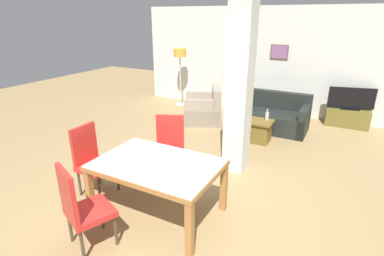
{
  "coord_description": "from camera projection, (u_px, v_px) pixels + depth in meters",
  "views": [
    {
      "loc": [
        1.96,
        -2.74,
        2.47
      ],
      "look_at": [
        0.0,
        0.93,
        0.9
      ],
      "focal_mm": 28.0,
      "sensor_mm": 36.0,
      "label": 1
    }
  ],
  "objects": [
    {
      "name": "tv_stand",
      "position": [
        348.0,
        118.0,
        7.04
      ],
      "size": [
        0.94,
        0.4,
        0.42
      ],
      "color": "brown",
      "rests_on": "ground_plane"
    },
    {
      "name": "dining_chair_head_left",
      "position": [
        92.0,
        158.0,
        4.31
      ],
      "size": [
        0.46,
        0.46,
        1.02
      ],
      "rotation": [
        0.0,
        0.0,
        -1.57
      ],
      "color": "red",
      "rests_on": "ground_plane"
    },
    {
      "name": "ground_plane",
      "position": [
        159.0,
        213.0,
        4.0
      ],
      "size": [
        18.0,
        18.0,
        0.0
      ],
      "primitive_type": "plane",
      "color": "#9C7F52"
    },
    {
      "name": "divider_pillar",
      "position": [
        239.0,
        91.0,
        4.72
      ],
      "size": [
        0.35,
        0.39,
        2.7
      ],
      "color": "silver",
      "rests_on": "ground_plane"
    },
    {
      "name": "dining_chair_far_left",
      "position": [
        169.0,
        146.0,
        4.7
      ],
      "size": [
        0.6,
        0.6,
        1.02
      ],
      "rotation": [
        0.0,
        0.0,
        -2.74
      ],
      "color": "red",
      "rests_on": "ground_plane"
    },
    {
      "name": "armchair",
      "position": [
        204.0,
        110.0,
        7.32
      ],
      "size": [
        1.17,
        1.2,
        0.87
      ],
      "rotation": [
        0.0,
        0.0,
        2.02
      ],
      "color": "gray",
      "rests_on": "ground_plane"
    },
    {
      "name": "sofa",
      "position": [
        269.0,
        116.0,
        6.9
      ],
      "size": [
        1.74,
        0.88,
        0.82
      ],
      "rotation": [
        0.0,
        0.0,
        3.14
      ],
      "color": "black",
      "rests_on": "ground_plane"
    },
    {
      "name": "floor_lamp",
      "position": [
        180.0,
        58.0,
        8.33
      ],
      "size": [
        0.35,
        0.35,
        1.61
      ],
      "color": "#B7B7BC",
      "rests_on": "ground_plane"
    },
    {
      "name": "dining_table",
      "position": [
        157.0,
        173.0,
        3.78
      ],
      "size": [
        1.54,
        1.05,
        0.75
      ],
      "color": "#A56F38",
      "rests_on": "ground_plane"
    },
    {
      "name": "tv_screen",
      "position": [
        351.0,
        99.0,
        6.87
      ],
      "size": [
        0.98,
        0.29,
        0.51
      ],
      "rotation": [
        0.0,
        0.0,
        3.38
      ],
      "color": "black",
      "rests_on": "tv_stand"
    },
    {
      "name": "bottle",
      "position": [
        267.0,
        116.0,
        6.11
      ],
      "size": [
        0.08,
        0.08,
        0.23
      ],
      "color": "#B2B7BC",
      "rests_on": "coffee_table"
    },
    {
      "name": "back_wall",
      "position": [
        268.0,
        61.0,
        7.77
      ],
      "size": [
        7.2,
        0.09,
        2.7
      ],
      "color": "silver",
      "rests_on": "ground_plane"
    },
    {
      "name": "dining_chair_near_left",
      "position": [
        81.0,
        206.0,
        3.23
      ],
      "size": [
        0.6,
        0.6,
        1.02
      ],
      "rotation": [
        0.0,
        0.0,
        -0.4
      ],
      "color": "red",
      "rests_on": "ground_plane"
    },
    {
      "name": "coffee_table",
      "position": [
        257.0,
        131.0,
        6.19
      ],
      "size": [
        0.6,
        0.48,
        0.45
      ],
      "color": "brown",
      "rests_on": "ground_plane"
    }
  ]
}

